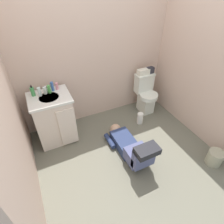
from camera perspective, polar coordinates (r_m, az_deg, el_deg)
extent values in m
cube|color=#686556|center=(3.00, 3.69, -12.08)|extent=(3.09, 3.13, 0.04)
cube|color=beige|center=(3.12, -5.58, 17.67)|extent=(2.75, 0.08, 2.40)
cube|color=beige|center=(2.00, -30.49, -0.57)|extent=(0.08, 2.13, 2.40)
cube|color=beige|center=(3.05, 27.88, 13.03)|extent=(0.08, 2.13, 2.40)
cube|color=silver|center=(3.69, 10.37, 2.87)|extent=(0.22, 0.30, 0.38)
cylinder|color=silver|center=(3.55, 11.25, 4.88)|extent=(0.35, 0.35, 0.08)
cube|color=silver|center=(3.59, 9.85, 8.67)|extent=(0.34, 0.17, 0.34)
cube|color=silver|center=(3.51, 10.18, 11.30)|extent=(0.36, 0.19, 0.03)
cube|color=beige|center=(3.06, -17.41, -2.16)|extent=(0.56, 0.48, 0.78)
cube|color=silver|center=(2.82, -18.95, 4.23)|extent=(0.60, 0.52, 0.04)
cylinder|color=silver|center=(2.81, -18.85, 3.94)|extent=(0.28, 0.28, 0.05)
cube|color=beige|center=(2.89, -13.45, -4.62)|extent=(0.26, 0.03, 0.66)
cylinder|color=silver|center=(2.91, -19.72, 6.73)|extent=(0.02, 0.02, 0.10)
cube|color=navy|center=(2.98, 3.99, -9.48)|extent=(0.29, 0.52, 0.17)
sphere|color=tan|center=(3.17, 1.12, -5.41)|extent=(0.19, 0.19, 0.19)
cube|color=#4C527A|center=(2.71, 7.83, -13.11)|extent=(0.31, 0.28, 0.20)
cube|color=#4C527A|center=(2.55, 9.76, -13.56)|extent=(0.31, 0.12, 0.32)
cube|color=black|center=(2.39, 10.81, -11.69)|extent=(0.31, 0.19, 0.09)
cylinder|color=navy|center=(3.03, -0.69, -8.95)|extent=(0.08, 0.30, 0.08)
cube|color=silver|center=(3.45, 9.66, 12.14)|extent=(0.22, 0.11, 0.10)
cube|color=#26262D|center=(3.53, 11.75, 12.59)|extent=(0.12, 0.09, 0.11)
cylinder|color=#409B52|center=(2.88, -23.37, 5.80)|extent=(0.06, 0.06, 0.13)
cylinder|color=black|center=(2.84, -23.79, 7.21)|extent=(0.02, 0.02, 0.04)
cylinder|color=silver|center=(2.83, -21.57, 5.81)|extent=(0.05, 0.05, 0.14)
cylinder|color=white|center=(2.87, -20.02, 6.29)|extent=(0.05, 0.05, 0.11)
cylinder|color=#4BA34A|center=(2.86, -18.90, 6.68)|extent=(0.05, 0.05, 0.12)
cylinder|color=#3F68B6|center=(2.90, -18.01, 7.55)|extent=(0.04, 0.04, 0.14)
cylinder|color=pink|center=(2.93, -16.70, 7.68)|extent=(0.04, 0.04, 0.11)
cylinder|color=#A19D82|center=(3.12, 29.19, -12.24)|extent=(0.22, 0.22, 0.23)
cylinder|color=white|center=(3.42, 8.66, -1.94)|extent=(0.11, 0.11, 0.21)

